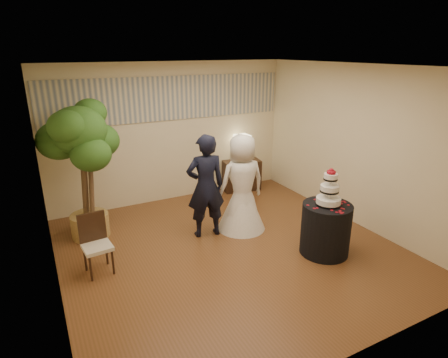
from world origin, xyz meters
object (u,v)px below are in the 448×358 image
wedding_cake (330,187)px  console (242,175)px  table_lamp (242,148)px  side_chair (97,245)px  groom (206,186)px  ficus_tree (83,171)px  bride (242,183)px  cake_table (326,229)px

wedding_cake → console: wedding_cake is taller
console → table_lamp: bearing=0.0°
side_chair → groom: bearing=5.2°
wedding_cake → ficus_tree: 3.87m
console → ficus_tree: bearing=-158.5°
groom → ficus_tree: (-1.76, 0.86, 0.28)m
bride → cake_table: bearing=122.2°
groom → side_chair: (-1.84, -0.34, -0.45)m
ficus_tree → cake_table: bearing=-35.8°
console → side_chair: 3.96m
bride → table_lamp: size_ratio=2.93×
bride → console: (0.97, 1.65, -0.51)m
groom → ficus_tree: 1.98m
groom → cake_table: bearing=142.8°
cake_table → console: size_ratio=0.99×
wedding_cake → console: size_ratio=0.70×
bride → cake_table: bride is taller
side_chair → cake_table: bearing=-23.5°
wedding_cake → console: 3.09m
wedding_cake → cake_table: bearing=0.0°
groom → side_chair: size_ratio=2.03×
table_lamp → ficus_tree: ficus_tree is taller
cake_table → wedding_cake: bearing=0.0°
groom → console: groom is taller
wedding_cake → table_lamp: wedding_cake is taller
groom → table_lamp: 2.27m
cake_table → table_lamp: table_lamp is taller
cake_table → wedding_cake: size_ratio=1.40×
bride → wedding_cake: bride is taller
bride → cake_table: size_ratio=2.10×
bride → table_lamp: 1.92m
table_lamp → ficus_tree: (-3.38, -0.72, 0.19)m
bride → console: bride is taller
bride → groom: bearing=-2.0°
table_lamp → bride: bearing=-120.3°
ficus_tree → side_chair: (-0.08, -1.21, -0.73)m
bride → side_chair: bearing=10.2°
bride → table_lamp: bearing=-116.4°
wedding_cake → side_chair: bearing=161.8°
bride → ficus_tree: 2.61m
console → wedding_cake: bearing=-85.3°
wedding_cake → side_chair: size_ratio=0.67×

